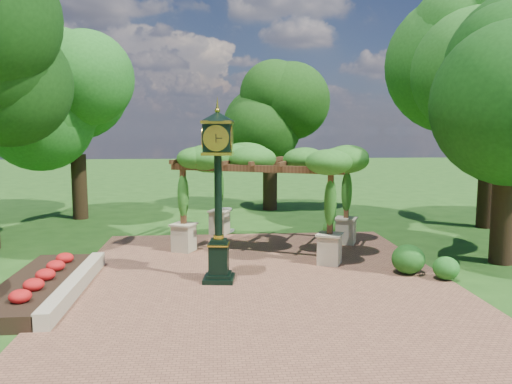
{
  "coord_description": "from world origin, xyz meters",
  "views": [
    {
      "loc": [
        -1.21,
        -11.64,
        3.94
      ],
      "look_at": [
        0.0,
        2.5,
        2.2
      ],
      "focal_mm": 35.0,
      "sensor_mm": 36.0,
      "label": 1
    }
  ],
  "objects": [
    {
      "name": "shrub_back",
      "position": [
        3.14,
        5.99,
        0.38
      ],
      "size": [
        0.95,
        0.95,
        0.69
      ],
      "primitive_type": "ellipsoid",
      "rotation": [
        0.0,
        0.0,
        0.28
      ],
      "color": "#28651D",
      "rests_on": "brick_plaza"
    },
    {
      "name": "flower_bed",
      "position": [
        -5.5,
        0.5,
        0.18
      ],
      "size": [
        1.5,
        5.0,
        0.36
      ],
      "primitive_type": "cube",
      "color": "red",
      "rests_on": "ground"
    },
    {
      "name": "shrub_front",
      "position": [
        4.88,
        0.69,
        0.35
      ],
      "size": [
        0.68,
        0.68,
        0.61
      ],
      "primitive_type": "ellipsoid",
      "rotation": [
        0.0,
        0.0,
        0.0
      ],
      "color": "#1F621C",
      "rests_on": "brick_plaza"
    },
    {
      "name": "tree_west_far",
      "position": [
        -7.22,
        11.2,
        5.14
      ],
      "size": [
        4.56,
        4.56,
        7.49
      ],
      "color": "#302112",
      "rests_on": "ground"
    },
    {
      "name": "tree_east_far",
      "position": [
        9.94,
        7.68,
        6.99
      ],
      "size": [
        5.47,
        5.47,
        10.16
      ],
      "color": "#311D13",
      "rests_on": "ground"
    },
    {
      "name": "border_wall",
      "position": [
        -4.6,
        0.5,
        0.2
      ],
      "size": [
        0.35,
        5.0,
        0.4
      ],
      "primitive_type": "cube",
      "color": "#C6B793",
      "rests_on": "ground"
    },
    {
      "name": "tree_north",
      "position": [
        1.61,
        13.04,
        5.09
      ],
      "size": [
        4.3,
        4.3,
        7.43
      ],
      "color": "black",
      "rests_on": "ground"
    },
    {
      "name": "pedestal_clock",
      "position": [
        -1.1,
        1.07,
        2.68
      ],
      "size": [
        0.98,
        0.98,
        4.48
      ],
      "rotation": [
        0.0,
        0.0,
        -0.12
      ],
      "color": "black",
      "rests_on": "brick_plaza"
    },
    {
      "name": "shrub_mid",
      "position": [
        4.09,
        1.3,
        0.44
      ],
      "size": [
        1.13,
        1.13,
        0.81
      ],
      "primitive_type": "ellipsoid",
      "rotation": [
        0.0,
        0.0,
        0.31
      ],
      "color": "#1C5518",
      "rests_on": "brick_plaza"
    },
    {
      "name": "pergola",
      "position": [
        0.58,
        4.77,
        2.88
      ],
      "size": [
        6.49,
        5.45,
        3.5
      ],
      "rotation": [
        0.0,
        0.0,
        -0.43
      ],
      "color": "#BFB48E",
      "rests_on": "brick_plaza"
    },
    {
      "name": "ground",
      "position": [
        0.0,
        0.0,
        0.0
      ],
      "size": [
        120.0,
        120.0,
        0.0
      ],
      "primitive_type": "plane",
      "color": "#1E4714",
      "rests_on": "ground"
    },
    {
      "name": "brick_plaza",
      "position": [
        0.0,
        1.0,
        0.02
      ],
      "size": [
        10.0,
        12.0,
        0.04
      ],
      "primitive_type": "cube",
      "color": "brown",
      "rests_on": "ground"
    },
    {
      "name": "sundial",
      "position": [
        -0.75,
        7.63,
        0.41
      ],
      "size": [
        0.67,
        0.67,
        0.94
      ],
      "rotation": [
        0.0,
        0.0,
        -0.38
      ],
      "color": "gray",
      "rests_on": "ground"
    }
  ]
}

